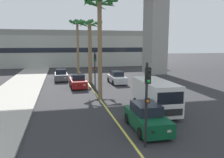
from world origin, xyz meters
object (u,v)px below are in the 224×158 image
at_px(car_queue_front, 146,118).
at_px(car_queue_second, 61,75).
at_px(palm_tree_near_median, 100,17).
at_px(palm_tree_mid_median, 90,35).
at_px(car_queue_fourth, 117,78).
at_px(traffic_light_median_far, 95,66).
at_px(palm_tree_far_median, 78,32).
at_px(delivery_van, 155,95).
at_px(traffic_light_median_near, 147,94).
at_px(car_queue_third, 78,81).

distance_m(car_queue_front, car_queue_second, 20.64).
xyz_separation_m(palm_tree_near_median, palm_tree_mid_median, (0.31, 9.41, -1.25)).
xyz_separation_m(car_queue_fourth, traffic_light_median_far, (-3.47, -4.14, 1.99)).
bearing_deg(palm_tree_mid_median, palm_tree_far_median, 96.55).
distance_m(delivery_van, traffic_light_median_near, 6.34).
bearing_deg(traffic_light_median_far, palm_tree_mid_median, 88.02).
bearing_deg(palm_tree_far_median, palm_tree_near_median, -88.04).
bearing_deg(palm_tree_near_median, traffic_light_median_far, 88.26).
distance_m(car_queue_front, car_queue_third, 14.54).
height_order(car_queue_third, palm_tree_far_median, palm_tree_far_median).
bearing_deg(palm_tree_near_median, palm_tree_mid_median, 88.12).
height_order(car_queue_third, car_queue_fourth, same).
relative_size(delivery_van, traffic_light_median_far, 1.26).
xyz_separation_m(car_queue_third, delivery_van, (4.80, -11.10, 0.57)).
distance_m(car_queue_front, palm_tree_mid_median, 18.26).
height_order(car_queue_front, delivery_van, delivery_van).
relative_size(traffic_light_median_near, palm_tree_near_median, 0.46).
xyz_separation_m(palm_tree_mid_median, palm_tree_far_median, (-0.90, 7.82, 0.86)).
bearing_deg(delivery_van, palm_tree_near_median, 123.92).
xyz_separation_m(delivery_van, palm_tree_mid_median, (-2.95, 14.25, 4.86)).
bearing_deg(car_queue_third, car_queue_fourth, 18.55).
distance_m(car_queue_front, traffic_light_median_near, 3.22).
height_order(car_queue_front, car_queue_fourth, same).
relative_size(car_queue_second, palm_tree_far_median, 0.46).
xyz_separation_m(traffic_light_median_far, palm_tree_far_median, (-0.70, 13.40, 4.29)).
distance_m(car_queue_third, delivery_van, 12.10).
bearing_deg(car_queue_third, palm_tree_near_median, -76.18).
bearing_deg(car_queue_third, palm_tree_far_median, 85.05).
xyz_separation_m(delivery_van, palm_tree_far_median, (-3.85, 22.08, 5.72)).
bearing_deg(palm_tree_mid_median, palm_tree_near_median, -91.88).
distance_m(car_queue_front, car_queue_fourth, 16.12).
height_order(car_queue_second, car_queue_third, same).
height_order(car_queue_second, delivery_van, delivery_van).
bearing_deg(palm_tree_near_median, car_queue_fourth, 65.80).
relative_size(car_queue_front, traffic_light_median_near, 0.98).
relative_size(car_queue_front, delivery_van, 0.78).
xyz_separation_m(car_queue_third, palm_tree_near_median, (1.54, -6.25, 6.67)).
distance_m(palm_tree_near_median, palm_tree_far_median, 17.25).
bearing_deg(car_queue_second, delivery_van, -68.51).
distance_m(car_queue_third, traffic_light_median_far, 3.55).
xyz_separation_m(car_queue_front, palm_tree_far_median, (-1.96, 25.22, 6.29)).
xyz_separation_m(car_queue_fourth, palm_tree_far_median, (-4.17, 9.26, 6.29)).
height_order(car_queue_second, car_queue_fourth, same).
bearing_deg(car_queue_front, car_queue_third, 101.54).
bearing_deg(delivery_van, car_queue_front, -120.97).
bearing_deg(car_queue_front, traffic_light_median_far, 96.06).
bearing_deg(traffic_light_median_far, car_queue_fourth, 50.09).
height_order(palm_tree_near_median, palm_tree_far_median, palm_tree_near_median).
bearing_deg(palm_tree_near_median, car_queue_second, 105.74).
xyz_separation_m(car_queue_front, delivery_van, (1.89, 3.14, 0.57)).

